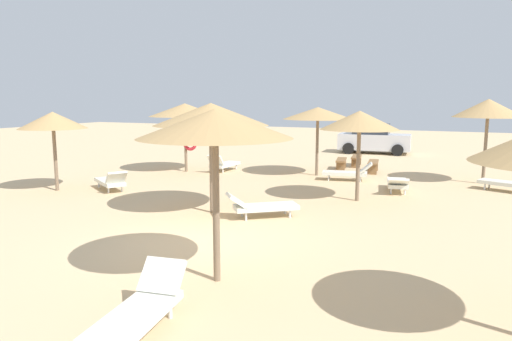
{
  "coord_description": "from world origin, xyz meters",
  "views": [
    {
      "loc": [
        5.24,
        -8.46,
        3.15
      ],
      "look_at": [
        0.0,
        3.0,
        1.2
      ],
      "focal_mm": 32.77,
      "sensor_mm": 36.0,
      "label": 1
    }
  ],
  "objects_px": {
    "parasol_1": "(211,115)",
    "lounger_3": "(398,183)",
    "lounger_0": "(111,181)",
    "lounger_1": "(261,206)",
    "bench_1": "(373,164)",
    "bench_2": "(341,162)",
    "parasol_0": "(53,121)",
    "parasol_3": "(360,121)",
    "lounger_6": "(510,183)",
    "parked_car": "(374,139)",
    "lounger_7": "(224,164)",
    "bench_0": "(356,159)",
    "parasol_2": "(215,124)",
    "lounger_2": "(140,309)",
    "parasol_7": "(185,111)",
    "lounger_5": "(348,172)",
    "parasol_5": "(318,113)",
    "parasol_6": "(488,108)"
  },
  "relations": [
    {
      "from": "parasol_1",
      "to": "lounger_3",
      "type": "xyz_separation_m",
      "value": [
        4.29,
        5.15,
        -2.41
      ]
    },
    {
      "from": "lounger_0",
      "to": "lounger_1",
      "type": "height_order",
      "value": "lounger_0"
    },
    {
      "from": "bench_1",
      "to": "bench_2",
      "type": "distance_m",
      "value": 1.43
    },
    {
      "from": "parasol_0",
      "to": "parasol_3",
      "type": "height_order",
      "value": "parasol_3"
    },
    {
      "from": "lounger_3",
      "to": "lounger_1",
      "type": "bearing_deg",
      "value": -118.98
    },
    {
      "from": "parasol_3",
      "to": "parasol_1",
      "type": "bearing_deg",
      "value": -136.37
    },
    {
      "from": "lounger_6",
      "to": "parked_car",
      "type": "distance_m",
      "value": 11.5
    },
    {
      "from": "lounger_7",
      "to": "bench_0",
      "type": "distance_m",
      "value": 6.31
    },
    {
      "from": "parasol_3",
      "to": "lounger_3",
      "type": "distance_m",
      "value": 3.08
    },
    {
      "from": "lounger_7",
      "to": "parasol_2",
      "type": "bearing_deg",
      "value": -62.08
    },
    {
      "from": "parasol_1",
      "to": "parasol_3",
      "type": "relative_size",
      "value": 1.13
    },
    {
      "from": "parasol_2",
      "to": "lounger_2",
      "type": "distance_m",
      "value": 3.14
    },
    {
      "from": "parasol_2",
      "to": "lounger_7",
      "type": "height_order",
      "value": "parasol_2"
    },
    {
      "from": "parasol_7",
      "to": "parked_car",
      "type": "bearing_deg",
      "value": 59.29
    },
    {
      "from": "parasol_7",
      "to": "bench_2",
      "type": "bearing_deg",
      "value": 28.1
    },
    {
      "from": "lounger_2",
      "to": "bench_1",
      "type": "bearing_deg",
      "value": 89.02
    },
    {
      "from": "parasol_7",
      "to": "lounger_7",
      "type": "height_order",
      "value": "parasol_7"
    },
    {
      "from": "parasol_7",
      "to": "lounger_6",
      "type": "height_order",
      "value": "parasol_7"
    },
    {
      "from": "parasol_1",
      "to": "lounger_5",
      "type": "distance_m",
      "value": 7.4
    },
    {
      "from": "parasol_3",
      "to": "bench_1",
      "type": "distance_m",
      "value": 6.27
    },
    {
      "from": "parked_car",
      "to": "bench_0",
      "type": "bearing_deg",
      "value": -87.24
    },
    {
      "from": "lounger_2",
      "to": "lounger_5",
      "type": "xyz_separation_m",
      "value": [
        -0.23,
        12.9,
        -0.0
      ]
    },
    {
      "from": "parasol_3",
      "to": "parasol_5",
      "type": "distance_m",
      "value": 4.88
    },
    {
      "from": "lounger_1",
      "to": "lounger_3",
      "type": "relative_size",
      "value": 0.94
    },
    {
      "from": "lounger_1",
      "to": "lounger_2",
      "type": "relative_size",
      "value": 0.97
    },
    {
      "from": "lounger_6",
      "to": "bench_2",
      "type": "height_order",
      "value": "lounger_6"
    },
    {
      "from": "lounger_3",
      "to": "lounger_5",
      "type": "height_order",
      "value": "lounger_5"
    },
    {
      "from": "bench_1",
      "to": "bench_0",
      "type": "bearing_deg",
      "value": 124.18
    },
    {
      "from": "parasol_6",
      "to": "parasol_3",
      "type": "bearing_deg",
      "value": -126.68
    },
    {
      "from": "lounger_2",
      "to": "lounger_5",
      "type": "distance_m",
      "value": 12.9
    },
    {
      "from": "parasol_0",
      "to": "parasol_6",
      "type": "bearing_deg",
      "value": 29.37
    },
    {
      "from": "lounger_5",
      "to": "lounger_6",
      "type": "xyz_separation_m",
      "value": [
        5.54,
        0.07,
        0.0
      ]
    },
    {
      "from": "bench_1",
      "to": "parasol_6",
      "type": "bearing_deg",
      "value": -13.18
    },
    {
      "from": "parasol_7",
      "to": "lounger_5",
      "type": "height_order",
      "value": "parasol_7"
    },
    {
      "from": "parasol_5",
      "to": "parasol_6",
      "type": "relative_size",
      "value": 0.91
    },
    {
      "from": "parasol_7",
      "to": "parasol_5",
      "type": "bearing_deg",
      "value": 13.96
    },
    {
      "from": "lounger_3",
      "to": "parasol_7",
      "type": "bearing_deg",
      "value": 174.85
    },
    {
      "from": "lounger_5",
      "to": "bench_0",
      "type": "xyz_separation_m",
      "value": [
        -0.57,
        3.99,
        0.03
      ]
    },
    {
      "from": "parasol_6",
      "to": "bench_1",
      "type": "height_order",
      "value": "parasol_6"
    },
    {
      "from": "lounger_2",
      "to": "bench_2",
      "type": "height_order",
      "value": "lounger_2"
    },
    {
      "from": "lounger_2",
      "to": "lounger_6",
      "type": "height_order",
      "value": "lounger_2"
    },
    {
      "from": "lounger_0",
      "to": "lounger_6",
      "type": "bearing_deg",
      "value": 23.33
    },
    {
      "from": "lounger_1",
      "to": "parked_car",
      "type": "relative_size",
      "value": 0.46
    },
    {
      "from": "parasol_6",
      "to": "lounger_1",
      "type": "relative_size",
      "value": 1.66
    },
    {
      "from": "lounger_7",
      "to": "lounger_0",
      "type": "bearing_deg",
      "value": -105.63
    },
    {
      "from": "parasol_3",
      "to": "lounger_6",
      "type": "xyz_separation_m",
      "value": [
        4.43,
        3.51,
        -2.16
      ]
    },
    {
      "from": "bench_0",
      "to": "lounger_5",
      "type": "bearing_deg",
      "value": -81.85
    },
    {
      "from": "parasol_1",
      "to": "lounger_1",
      "type": "height_order",
      "value": "parasol_1"
    },
    {
      "from": "parasol_5",
      "to": "lounger_2",
      "type": "bearing_deg",
      "value": -82.81
    },
    {
      "from": "parasol_3",
      "to": "lounger_5",
      "type": "xyz_separation_m",
      "value": [
        -1.1,
        3.45,
        -2.17
      ]
    }
  ]
}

